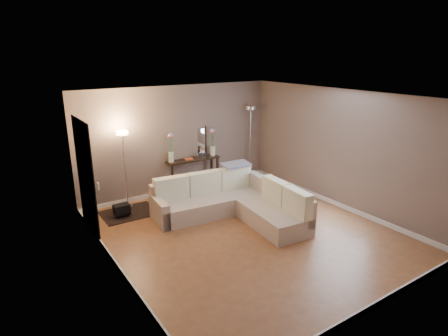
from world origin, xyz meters
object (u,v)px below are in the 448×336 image
floor_lamp_lit (124,154)px  floor_lamp_unlit (250,128)px  console_table (190,173)px  sectional_sofa (232,202)px

floor_lamp_lit → floor_lamp_unlit: size_ratio=0.88×
console_table → floor_lamp_lit: 1.84m
floor_lamp_unlit → console_table: bearing=178.9°
floor_lamp_lit → sectional_sofa: bearing=-44.9°
console_table → floor_lamp_unlit: size_ratio=0.68×
sectional_sofa → floor_lamp_lit: size_ratio=1.49×
sectional_sofa → console_table: (-0.01, 1.82, 0.15)m
sectional_sofa → floor_lamp_unlit: floor_lamp_unlit is taller
sectional_sofa → floor_lamp_lit: 2.54m
floor_lamp_lit → console_table: bearing=5.0°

